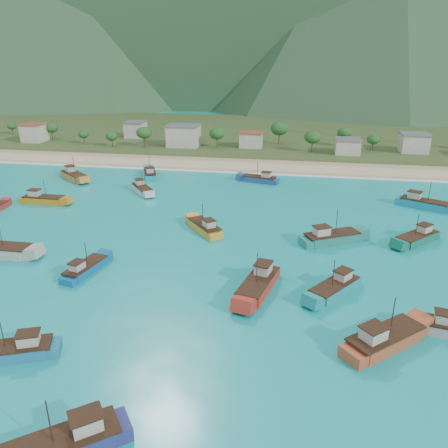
% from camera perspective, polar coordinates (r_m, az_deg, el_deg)
% --- Properties ---
extents(ground, '(600.00, 600.00, 0.00)m').
position_cam_1_polar(ground, '(68.24, 0.45, -7.92)').
color(ground, '#0D9591').
rests_on(ground, ground).
extents(beach, '(400.00, 18.00, 1.20)m').
position_cam_1_polar(beach, '(142.12, 5.87, 7.50)').
color(beach, beige).
rests_on(beach, ground).
extents(land, '(400.00, 110.00, 2.40)m').
position_cam_1_polar(land, '(201.83, 7.29, 11.47)').
color(land, '#385123').
rests_on(land, ground).
extents(surf_line, '(400.00, 2.50, 0.08)m').
position_cam_1_polar(surf_line, '(132.92, 5.53, 6.56)').
color(surf_line, white).
rests_on(surf_line, ground).
extents(village, '(212.93, 26.32, 7.41)m').
position_cam_1_polar(village, '(163.31, 8.88, 10.80)').
color(village, beige).
rests_on(village, ground).
extents(vegetation, '(274.91, 24.91, 8.84)m').
position_cam_1_polar(vegetation, '(164.50, 7.38, 11.09)').
color(vegetation, '#235623').
rests_on(vegetation, ground).
extents(boat_1, '(8.88, 9.91, 6.09)m').
position_cam_1_polar(boat_1, '(87.98, -2.53, -0.53)').
color(boat_1, gold).
rests_on(boat_1, ground).
extents(boat_3, '(8.51, 9.80, 5.95)m').
position_cam_1_polar(boat_3, '(115.77, -10.67, 4.45)').
color(boat_3, beige).
rests_on(boat_3, ground).
extents(boat_4, '(8.55, 10.07, 6.07)m').
position_cam_1_polar(boat_4, '(67.77, 14.28, -8.17)').
color(boat_4, teal).
rests_on(boat_4, ground).
extents(boat_5, '(6.87, 11.01, 6.27)m').
position_cam_1_polar(boat_5, '(130.79, -9.65, 6.46)').
color(boat_5, teal).
rests_on(boat_5, ground).
extents(boat_6, '(10.56, 6.59, 6.01)m').
position_cam_1_polar(boat_6, '(58.67, -25.77, -14.83)').
color(boat_6, '#19709A').
rests_on(boat_6, ground).
extents(boat_7, '(6.02, 12.25, 6.95)m').
position_cam_1_polar(boat_7, '(66.49, 4.51, -7.97)').
color(boat_7, '#AF2C21').
rests_on(boat_7, ground).
extents(boat_8, '(11.27, 10.09, 6.92)m').
position_cam_1_polar(boat_8, '(133.20, -19.02, 5.92)').
color(boat_8, '#BE7C31').
rests_on(boat_8, ground).
extents(boat_9, '(4.53, 9.74, 5.54)m').
position_cam_1_polar(boat_9, '(74.89, -17.70, -5.70)').
color(boat_9, '#0C5C94').
rests_on(boat_9, ground).
extents(boat_10, '(10.83, 3.30, 6.38)m').
position_cam_1_polar(boat_10, '(113.71, -22.55, 2.91)').
color(boat_10, '#C67A19').
rests_on(boat_10, ground).
extents(boat_12, '(9.60, 9.68, 6.22)m').
position_cam_1_polar(boat_12, '(90.66, 23.92, -1.73)').
color(boat_12, '#11684E').
rests_on(boat_12, ground).
extents(boat_16, '(11.99, 8.77, 6.96)m').
position_cam_1_polar(boat_16, '(84.97, 13.78, -1.84)').
color(boat_16, '#21776C').
rests_on(boat_16, ground).
extents(boat_20, '(12.06, 8.49, 6.96)m').
position_cam_1_polar(boat_20, '(111.84, 24.57, 2.38)').
color(boat_20, '#128EB0').
rests_on(boat_20, ground).
extents(boat_24, '(10.81, 5.51, 6.13)m').
position_cam_1_polar(boat_24, '(123.52, 4.69, 5.81)').
color(boat_24, navy).
rests_on(boat_24, ground).
extents(boat_25, '(11.18, 10.45, 6.99)m').
position_cam_1_polar(boat_25, '(58.03, 20.16, -14.11)').
color(boat_25, '#AF4A2A').
rests_on(boat_25, ground).
extents(boat_28, '(10.98, 9.54, 6.68)m').
position_cam_1_polar(boat_28, '(45.60, -20.06, -25.55)').
color(boat_28, navy).
rests_on(boat_28, ground).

